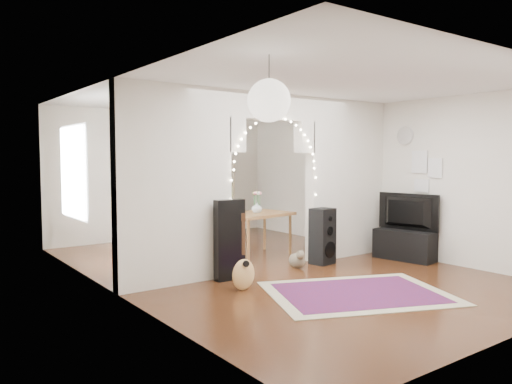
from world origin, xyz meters
TOP-DOWN VIEW (x-y plane):
  - floor at (0.00, 0.00)m, footprint 7.50×7.50m
  - ceiling at (0.00, 0.00)m, footprint 5.00×7.50m
  - wall_back at (0.00, 3.75)m, footprint 5.00×0.02m
  - wall_left at (-2.50, 0.00)m, footprint 0.02×7.50m
  - wall_right at (2.50, 0.00)m, footprint 0.02×7.50m
  - divider_wall at (0.00, 0.00)m, footprint 5.00×0.20m
  - fairy_lights at (0.00, -0.13)m, footprint 1.64×0.04m
  - window at (-2.47, 1.80)m, footprint 0.04×1.20m
  - wall_clock at (2.48, -0.60)m, footprint 0.03×0.31m
  - picture_frames at (2.48, -1.00)m, footprint 0.02×0.50m
  - paper_lantern at (-1.90, -2.40)m, footprint 0.40×0.40m
  - ceiling_fan at (0.00, 2.00)m, footprint 1.10×1.10m
  - area_rug at (-0.02, -1.82)m, footprint 2.69×2.40m
  - guitar_case at (-0.94, -0.25)m, footprint 0.44×0.17m
  - acoustic_guitar at (-1.10, -0.82)m, footprint 0.36×0.22m
  - tabby_cat at (0.32, -0.27)m, footprint 0.30×0.49m
  - floor_speaker at (0.86, -0.25)m, footprint 0.39×0.36m
  - media_console at (2.20, -0.84)m, footprint 0.56×1.05m
  - tv at (2.20, -0.84)m, footprint 0.32×1.08m
  - bookcase at (0.76, 3.50)m, footprint 1.61×0.84m
  - dining_table at (0.41, 0.93)m, footprint 1.31×0.97m
  - flower_vase at (0.41, 0.93)m, footprint 0.21×0.21m
  - dining_chair_left at (-0.87, 1.36)m, footprint 0.66×0.67m
  - dining_chair_right at (0.07, 2.67)m, footprint 0.65×0.66m

SIDE VIEW (x-z plane):
  - floor at x=0.00m, z-range 0.00..0.00m
  - area_rug at x=-0.02m, z-range 0.00..0.02m
  - tabby_cat at x=0.32m, z-range -0.03..0.29m
  - dining_chair_left at x=-0.87m, z-range 0.00..0.48m
  - media_console at x=2.20m, z-range 0.00..0.50m
  - dining_chair_right at x=0.07m, z-range 0.00..0.53m
  - acoustic_guitar at x=-1.10m, z-range -0.05..0.80m
  - floor_speaker at x=0.86m, z-range 0.00..0.90m
  - guitar_case at x=-0.94m, z-range 0.00..1.14m
  - dining_table at x=0.41m, z-range 0.30..1.06m
  - bookcase at x=0.76m, z-range 0.00..1.60m
  - tv at x=2.20m, z-range 0.50..1.12m
  - flower_vase at x=0.41m, z-range 0.76..0.95m
  - wall_back at x=0.00m, z-range 0.00..2.70m
  - wall_left at x=-2.50m, z-range 0.00..2.70m
  - wall_right at x=2.50m, z-range 0.00..2.70m
  - divider_wall at x=0.00m, z-range 0.07..2.77m
  - window at x=-2.47m, z-range 0.80..2.20m
  - picture_frames at x=2.48m, z-range 1.15..1.85m
  - fairy_lights at x=0.00m, z-range 0.75..2.35m
  - wall_clock at x=2.48m, z-range 1.95..2.25m
  - paper_lantern at x=-1.90m, z-range 2.05..2.45m
  - ceiling_fan at x=0.00m, z-range 2.25..2.55m
  - ceiling at x=0.00m, z-range 2.69..2.71m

